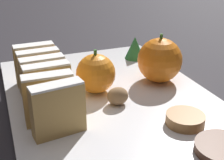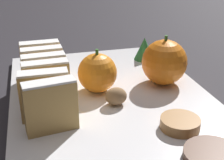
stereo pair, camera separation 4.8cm
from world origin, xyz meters
name	(u,v)px [view 2 (the right image)]	position (x,y,z in m)	size (l,w,h in m)	color
ground_plane	(112,104)	(0.00, 0.00, 0.00)	(6.00, 6.00, 0.00)	#28262B
serving_platter	(112,101)	(0.00, 0.00, 0.01)	(0.31, 0.45, 0.01)	white
stollen_slice_front	(51,106)	(-0.10, -0.07, 0.05)	(0.07, 0.03, 0.07)	tan
stollen_slice_second	(45,95)	(-0.10, -0.04, 0.05)	(0.07, 0.02, 0.07)	tan
stollen_slice_third	(47,85)	(-0.10, 0.00, 0.05)	(0.07, 0.02, 0.07)	tan
stollen_slice_fourth	(45,76)	(-0.10, 0.03, 0.05)	(0.07, 0.02, 0.07)	tan
stollen_slice_fifth	(43,68)	(-0.10, 0.06, 0.05)	(0.07, 0.02, 0.07)	tan
stollen_slice_sixth	(41,61)	(-0.10, 0.10, 0.05)	(0.07, 0.02, 0.07)	tan
orange_near	(97,73)	(-0.02, 0.03, 0.04)	(0.06, 0.06, 0.07)	orange
orange_far	(164,62)	(0.10, 0.03, 0.05)	(0.08, 0.08, 0.09)	orange
walnut	(116,96)	(0.00, -0.02, 0.03)	(0.03, 0.03, 0.03)	#8E6B47
chocolate_cookie	(213,156)	(0.07, -0.18, 0.02)	(0.07, 0.07, 0.01)	#472819
gingerbread_cookie	(180,123)	(0.06, -0.11, 0.02)	(0.05, 0.05, 0.01)	#A3703D
evergreen_sprig	(144,49)	(0.11, 0.15, 0.04)	(0.04, 0.04, 0.05)	#2D7538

